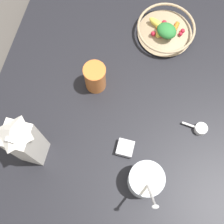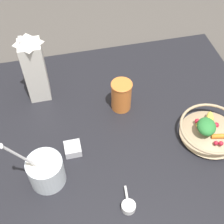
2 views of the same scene
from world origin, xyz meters
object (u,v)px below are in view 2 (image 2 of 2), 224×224
Objects in this scene: drinking_cup at (121,95)px; spice_jar at (73,149)px; milk_carton at (34,67)px; fruit_bowl at (210,130)px; yogurt_tub at (46,170)px.

drinking_cup is 2.23× the size of spice_jar.
fruit_bowl is at bearing 59.37° from milk_carton.
fruit_bowl is 4.04× the size of spice_jar.
yogurt_tub is 4.69× the size of spice_jar.
yogurt_tub is 0.40m from drinking_cup.
yogurt_tub is at bearing -50.34° from drinking_cup.
spice_jar is at bearing 16.32° from milk_carton.
drinking_cup is (-0.25, 0.31, 0.01)m from yogurt_tub.
fruit_bowl is 1.81× the size of drinking_cup.
yogurt_tub is at bearing -85.26° from fruit_bowl.
yogurt_tub reaches higher than spice_jar.
fruit_bowl is 0.58m from yogurt_tub.
milk_carton is 0.40m from yogurt_tub.
spice_jar is at bearing 133.59° from yogurt_tub.
yogurt_tub is 0.14m from spice_jar.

